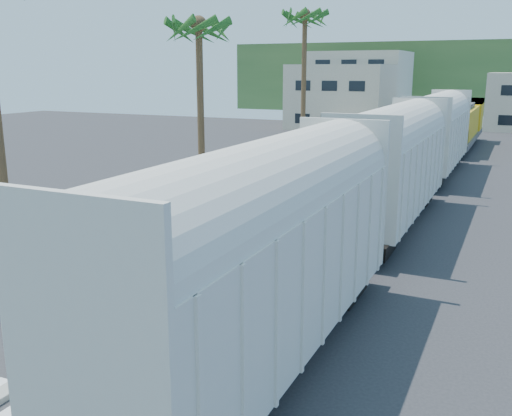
% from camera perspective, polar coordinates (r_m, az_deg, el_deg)
% --- Properties ---
extents(ground, '(140.00, 140.00, 0.00)m').
position_cam_1_polar(ground, '(16.07, -19.86, -14.75)').
color(ground, '#28282B').
rests_on(ground, ground).
extents(sidewalk, '(3.00, 90.00, 0.15)m').
position_cam_1_polar(sidewalk, '(40.23, -3.49, 3.15)').
color(sidewalk, gray).
rests_on(sidewalk, ground).
extents(rails, '(1.56, 100.00, 0.06)m').
position_cam_1_polar(rails, '(38.86, 16.55, 2.15)').
color(rails, black).
rests_on(rails, ground).
extents(median, '(0.45, 60.00, 0.85)m').
position_cam_1_polar(median, '(32.33, 5.57, 0.51)').
color(median, gray).
rests_on(median, ground).
extents(lane_markings, '(9.42, 90.00, 0.01)m').
position_cam_1_polar(lane_markings, '(37.69, 5.05, 2.29)').
color(lane_markings, silver).
rests_on(lane_markings, ground).
extents(freight_train, '(3.00, 60.94, 5.85)m').
position_cam_1_polar(freight_train, '(33.52, 15.57, 5.44)').
color(freight_train, beige).
rests_on(freight_train, ground).
extents(palm_trees, '(3.50, 37.20, 13.75)m').
position_cam_1_polar(palm_trees, '(37.50, -4.93, 18.82)').
color(palm_trees, brown).
rests_on(palm_trees, ground).
extents(buildings, '(38.00, 27.00, 10.00)m').
position_cam_1_polar(buildings, '(83.19, 13.55, 11.23)').
color(buildings, '#B7AA91').
rests_on(buildings, ground).
extents(hillside, '(80.00, 20.00, 12.00)m').
position_cam_1_polar(hillside, '(110.27, 20.01, 12.17)').
color(hillside, '#385628').
rests_on(hillside, ground).
extents(car_lead, '(2.43, 4.97, 1.63)m').
position_cam_1_polar(car_lead, '(23.93, -12.35, -2.68)').
color(car_lead, '#103123').
rests_on(car_lead, ground).
extents(car_second, '(1.65, 4.20, 1.36)m').
position_cam_1_polar(car_second, '(28.13, -4.69, -0.23)').
color(car_second, black).
rests_on(car_second, ground).
extents(car_third, '(1.98, 4.75, 1.37)m').
position_cam_1_polar(car_third, '(31.33, -1.78, 1.27)').
color(car_third, black).
rests_on(car_third, ground).
extents(car_rear, '(2.98, 5.12, 1.32)m').
position_cam_1_polar(car_rear, '(35.81, 2.26, 2.80)').
color(car_rear, '#B1B3B6').
rests_on(car_rear, ground).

